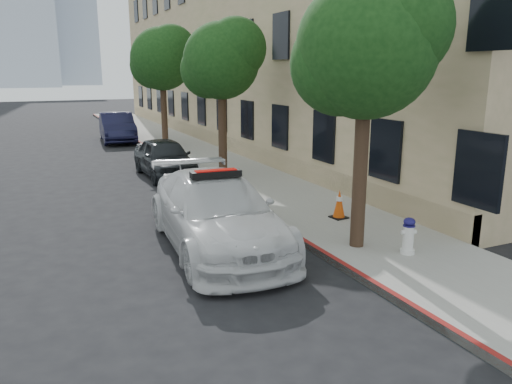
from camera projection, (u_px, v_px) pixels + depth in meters
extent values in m
plane|color=black|center=(199.00, 242.00, 11.39)|extent=(120.00, 120.00, 0.00)
cube|color=gray|center=(205.00, 159.00, 21.66)|extent=(3.20, 50.00, 0.15)
cube|color=maroon|center=(171.00, 162.00, 21.03)|extent=(0.12, 50.00, 0.15)
cube|color=tan|center=(270.00, 48.00, 27.17)|extent=(8.00, 36.00, 10.00)
cylinder|color=black|center=(360.00, 170.00, 10.38)|extent=(0.30, 0.30, 3.30)
sphere|color=#113510|center=(366.00, 48.00, 9.79)|extent=(2.80, 2.80, 2.80)
sphere|color=#113510|center=(394.00, 26.00, 9.60)|extent=(2.24, 2.24, 2.24)
sphere|color=#113510|center=(342.00, 64.00, 9.99)|extent=(2.10, 2.10, 2.10)
cylinder|color=black|center=(223.00, 131.00, 17.45)|extent=(0.30, 0.30, 3.19)
sphere|color=#113510|center=(221.00, 61.00, 16.88)|extent=(2.60, 2.60, 2.60)
sphere|color=#113510|center=(236.00, 48.00, 16.68)|extent=(2.08, 2.08, 2.08)
sphere|color=#113510|center=(209.00, 70.00, 17.07)|extent=(1.95, 1.95, 1.95)
cylinder|color=black|center=(164.00, 111.00, 24.48)|extent=(0.30, 0.30, 3.41)
sphere|color=#113510|center=(162.00, 59.00, 23.88)|extent=(3.00, 3.00, 3.00)
sphere|color=#113510|center=(171.00, 50.00, 23.69)|extent=(2.40, 2.40, 2.40)
sphere|color=#113510|center=(153.00, 65.00, 24.08)|extent=(2.25, 2.25, 2.25)
imported|color=silver|center=(217.00, 212.00, 10.90)|extent=(2.64, 5.68, 1.60)
cube|color=black|center=(216.00, 174.00, 10.70)|extent=(1.12, 0.36, 0.14)
cube|color=#A50A07|center=(216.00, 171.00, 10.68)|extent=(0.91, 0.29, 0.06)
imported|color=black|center=(165.00, 158.00, 18.30)|extent=(1.71, 4.14, 1.40)
imported|color=black|center=(117.00, 127.00, 27.34)|extent=(2.02, 4.89, 1.57)
cylinder|color=silver|center=(407.00, 251.00, 10.29)|extent=(0.29, 0.29, 0.09)
cylinder|color=silver|center=(408.00, 237.00, 10.21)|extent=(0.22, 0.22, 0.51)
ellipsoid|color=navy|center=(409.00, 222.00, 10.13)|extent=(0.24, 0.24, 0.17)
cylinder|color=silver|center=(409.00, 232.00, 10.19)|extent=(0.33, 0.18, 0.09)
cylinder|color=silver|center=(409.00, 232.00, 10.19)|extent=(0.13, 0.18, 0.09)
cube|color=black|center=(339.00, 217.00, 12.77)|extent=(0.43, 0.43, 0.03)
cone|color=#DF4D0B|center=(339.00, 203.00, 12.68)|extent=(0.30, 0.30, 0.71)
cylinder|color=white|center=(339.00, 199.00, 12.65)|extent=(0.16, 0.16, 0.11)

